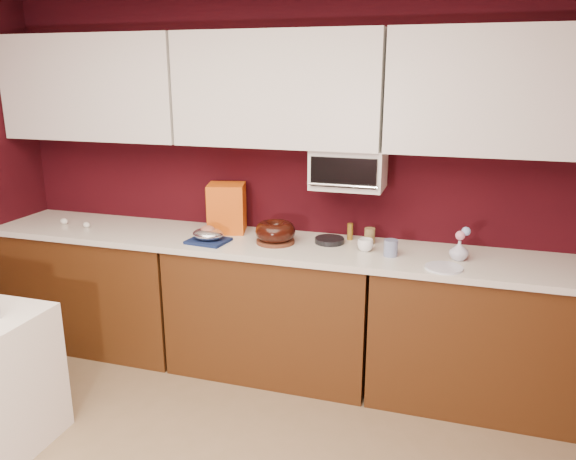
% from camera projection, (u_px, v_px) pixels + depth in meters
% --- Properties ---
extents(wall_back, '(4.00, 0.02, 2.50)m').
position_uv_depth(wall_back, '(287.00, 180.00, 3.80)').
color(wall_back, '#32060C').
rests_on(wall_back, floor).
extents(base_cabinet_left, '(1.31, 0.58, 0.86)m').
position_uv_depth(base_cabinet_left, '(101.00, 288.00, 4.12)').
color(base_cabinet_left, '#4B270F').
rests_on(base_cabinet_left, floor).
extents(base_cabinet_center, '(1.31, 0.58, 0.86)m').
position_uv_depth(base_cabinet_center, '(273.00, 310.00, 3.74)').
color(base_cabinet_center, '#4B270F').
rests_on(base_cabinet_center, floor).
extents(base_cabinet_right, '(1.31, 0.58, 0.86)m').
position_uv_depth(base_cabinet_right, '(484.00, 337.00, 3.35)').
color(base_cabinet_right, '#4B270F').
rests_on(base_cabinet_right, floor).
extents(countertop, '(4.00, 0.62, 0.04)m').
position_uv_depth(countertop, '(273.00, 245.00, 3.61)').
color(countertop, silver).
rests_on(countertop, base_cabinet_center).
extents(upper_cabinet_left, '(1.31, 0.33, 0.70)m').
position_uv_depth(upper_cabinet_left, '(95.00, 88.00, 3.86)').
color(upper_cabinet_left, white).
rests_on(upper_cabinet_left, wall_back).
extents(upper_cabinet_center, '(1.31, 0.33, 0.70)m').
position_uv_depth(upper_cabinet_center, '(279.00, 90.00, 3.48)').
color(upper_cabinet_center, white).
rests_on(upper_cabinet_center, wall_back).
extents(upper_cabinet_right, '(1.31, 0.33, 0.70)m').
position_uv_depth(upper_cabinet_right, '(508.00, 92.00, 3.10)').
color(upper_cabinet_right, white).
rests_on(upper_cabinet_right, wall_back).
extents(toaster_oven, '(0.45, 0.30, 0.25)m').
position_uv_depth(toaster_oven, '(349.00, 168.00, 3.50)').
color(toaster_oven, white).
rests_on(toaster_oven, upper_cabinet_center).
extents(toaster_oven_door, '(0.40, 0.02, 0.18)m').
position_uv_depth(toaster_oven_door, '(343.00, 173.00, 3.35)').
color(toaster_oven_door, black).
rests_on(toaster_oven_door, toaster_oven).
extents(toaster_oven_handle, '(0.42, 0.02, 0.02)m').
position_uv_depth(toaster_oven_handle, '(342.00, 185.00, 3.36)').
color(toaster_oven_handle, silver).
rests_on(toaster_oven_handle, toaster_oven).
extents(cake_base, '(0.31, 0.31, 0.02)m').
position_uv_depth(cake_base, '(275.00, 241.00, 3.59)').
color(cake_base, '#5B2D1B').
rests_on(cake_base, countertop).
extents(bundt_cake, '(0.33, 0.33, 0.10)m').
position_uv_depth(bundt_cake, '(275.00, 231.00, 3.57)').
color(bundt_cake, black).
rests_on(bundt_cake, cake_base).
extents(navy_towel, '(0.27, 0.23, 0.02)m').
position_uv_depth(navy_towel, '(208.00, 241.00, 3.60)').
color(navy_towel, '#131F48').
rests_on(navy_towel, countertop).
extents(foil_ham_nest, '(0.25, 0.23, 0.08)m').
position_uv_depth(foil_ham_nest, '(208.00, 234.00, 3.59)').
color(foil_ham_nest, white).
rests_on(foil_ham_nest, navy_towel).
extents(roasted_ham, '(0.13, 0.12, 0.06)m').
position_uv_depth(roasted_ham, '(208.00, 230.00, 3.58)').
color(roasted_ham, '#A3624A').
rests_on(roasted_ham, foil_ham_nest).
extents(pandoro_box, '(0.29, 0.28, 0.33)m').
position_uv_depth(pandoro_box, '(227.00, 208.00, 3.81)').
color(pandoro_box, red).
rests_on(pandoro_box, countertop).
extents(dark_pan, '(0.24, 0.24, 0.03)m').
position_uv_depth(dark_pan, '(330.00, 240.00, 3.59)').
color(dark_pan, black).
rests_on(dark_pan, countertop).
extents(coffee_mug, '(0.12, 0.12, 0.09)m').
position_uv_depth(coffee_mug, '(365.00, 244.00, 3.42)').
color(coffee_mug, white).
rests_on(coffee_mug, countertop).
extents(blue_jar, '(0.09, 0.09, 0.10)m').
position_uv_depth(blue_jar, '(391.00, 248.00, 3.33)').
color(blue_jar, navy).
rests_on(blue_jar, countertop).
extents(flower_vase, '(0.11, 0.11, 0.13)m').
position_uv_depth(flower_vase, '(459.00, 249.00, 3.25)').
color(flower_vase, silver).
rests_on(flower_vase, countertop).
extents(flower_pink, '(0.05, 0.05, 0.05)m').
position_uv_depth(flower_pink, '(460.00, 235.00, 3.23)').
color(flower_pink, pink).
rests_on(flower_pink, flower_vase).
extents(flower_blue, '(0.05, 0.05, 0.05)m').
position_uv_depth(flower_blue, '(466.00, 231.00, 3.23)').
color(flower_blue, '#8CA6E1').
rests_on(flower_blue, flower_vase).
extents(china_plate, '(0.21, 0.21, 0.01)m').
position_uv_depth(china_plate, '(444.00, 268.00, 3.12)').
color(china_plate, white).
rests_on(china_plate, countertop).
extents(amber_bottle, '(0.05, 0.05, 0.11)m').
position_uv_depth(amber_bottle, '(350.00, 232.00, 3.65)').
color(amber_bottle, brown).
rests_on(amber_bottle, countertop).
extents(paper_cup, '(0.09, 0.09, 0.10)m').
position_uv_depth(paper_cup, '(370.00, 236.00, 3.57)').
color(paper_cup, olive).
rests_on(paper_cup, countertop).
extents(egg_left, '(0.07, 0.06, 0.04)m').
position_uv_depth(egg_left, '(64.00, 221.00, 4.03)').
color(egg_left, silver).
rests_on(egg_left, countertop).
extents(egg_right, '(0.06, 0.05, 0.04)m').
position_uv_depth(egg_right, '(86.00, 225.00, 3.94)').
color(egg_right, silver).
rests_on(egg_right, countertop).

